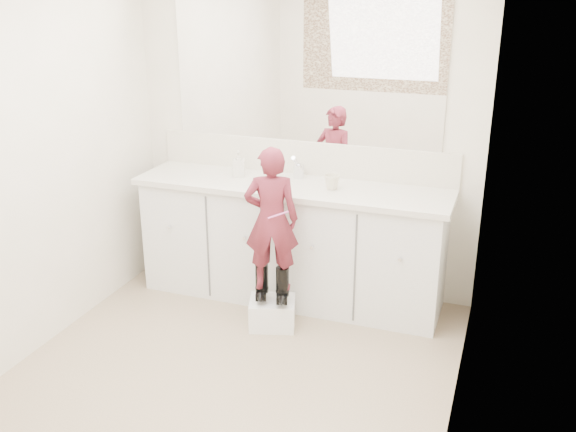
% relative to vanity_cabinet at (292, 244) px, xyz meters
% --- Properties ---
extents(floor, '(3.00, 3.00, 0.00)m').
position_rel_vanity_cabinet_xyz_m(floor, '(0.00, -1.23, -0.42)').
color(floor, '#847356').
rests_on(floor, ground).
extents(wall_back, '(2.60, 0.00, 2.60)m').
position_rel_vanity_cabinet_xyz_m(wall_back, '(0.00, 0.27, 0.77)').
color(wall_back, beige).
rests_on(wall_back, floor).
extents(wall_front, '(2.60, 0.00, 2.60)m').
position_rel_vanity_cabinet_xyz_m(wall_front, '(0.00, -2.73, 0.77)').
color(wall_front, beige).
rests_on(wall_front, floor).
extents(wall_left, '(0.00, 3.00, 3.00)m').
position_rel_vanity_cabinet_xyz_m(wall_left, '(-1.30, -1.23, 0.78)').
color(wall_left, beige).
rests_on(wall_left, floor).
extents(wall_right, '(0.00, 3.00, 3.00)m').
position_rel_vanity_cabinet_xyz_m(wall_right, '(1.30, -1.23, 0.78)').
color(wall_right, beige).
rests_on(wall_right, floor).
extents(vanity_cabinet, '(2.20, 0.55, 0.85)m').
position_rel_vanity_cabinet_xyz_m(vanity_cabinet, '(0.00, 0.00, 0.00)').
color(vanity_cabinet, silver).
rests_on(vanity_cabinet, floor).
extents(countertop, '(2.28, 0.58, 0.04)m').
position_rel_vanity_cabinet_xyz_m(countertop, '(0.00, -0.01, 0.45)').
color(countertop, beige).
rests_on(countertop, vanity_cabinet).
extents(backsplash, '(2.28, 0.03, 0.25)m').
position_rel_vanity_cabinet_xyz_m(backsplash, '(0.00, 0.26, 0.59)').
color(backsplash, beige).
rests_on(backsplash, countertop).
extents(mirror, '(2.00, 0.02, 1.00)m').
position_rel_vanity_cabinet_xyz_m(mirror, '(0.00, 0.26, 1.22)').
color(mirror, white).
rests_on(mirror, wall_back).
extents(faucet, '(0.08, 0.08, 0.10)m').
position_rel_vanity_cabinet_xyz_m(faucet, '(0.00, 0.15, 0.52)').
color(faucet, silver).
rests_on(faucet, countertop).
extents(cup, '(0.13, 0.13, 0.10)m').
position_rel_vanity_cabinet_xyz_m(cup, '(0.31, -0.03, 0.52)').
color(cup, beige).
rests_on(cup, countertop).
extents(soap_bottle, '(0.11, 0.11, 0.19)m').
position_rel_vanity_cabinet_xyz_m(soap_bottle, '(-0.43, 0.04, 0.56)').
color(soap_bottle, beige).
rests_on(soap_bottle, countertop).
extents(step_stool, '(0.37, 0.34, 0.20)m').
position_rel_vanity_cabinet_xyz_m(step_stool, '(0.03, -0.48, -0.33)').
color(step_stool, white).
rests_on(step_stool, floor).
extents(boot_left, '(0.14, 0.19, 0.26)m').
position_rel_vanity_cabinet_xyz_m(boot_left, '(-0.05, -0.48, -0.10)').
color(boot_left, black).
rests_on(boot_left, step_stool).
extents(boot_right, '(0.14, 0.19, 0.26)m').
position_rel_vanity_cabinet_xyz_m(boot_right, '(0.10, -0.48, -0.10)').
color(boot_right, black).
rests_on(boot_right, step_stool).
extents(toddler, '(0.41, 0.33, 0.98)m').
position_rel_vanity_cabinet_xyz_m(toddler, '(0.03, -0.48, 0.36)').
color(toddler, '#A73346').
rests_on(toddler, step_stool).
extents(toothbrush, '(0.13, 0.05, 0.06)m').
position_rel_vanity_cabinet_xyz_m(toothbrush, '(0.10, -0.53, 0.42)').
color(toothbrush, '#E358AD').
rests_on(toothbrush, toddler).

